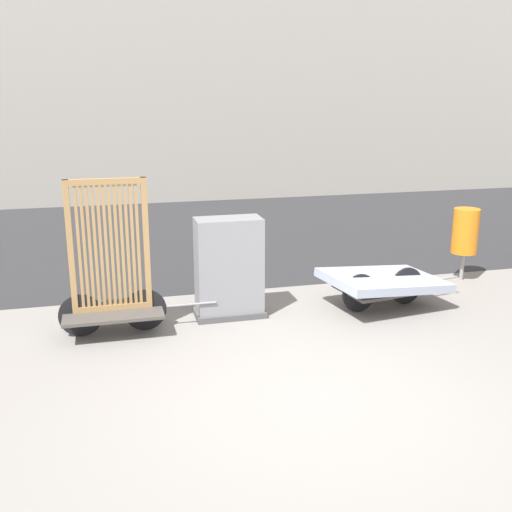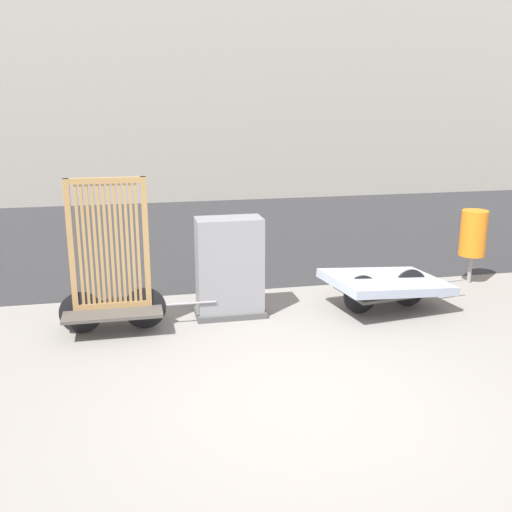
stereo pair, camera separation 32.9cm
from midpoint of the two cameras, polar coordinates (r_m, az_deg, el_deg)
The scene contains 6 objects.
ground_plane at distance 6.05m, azimuth 3.81°, elevation -13.41°, with size 60.00×60.00×0.00m, color gray.
road_strip at distance 12.92m, azimuth -6.55°, elevation 2.13°, with size 56.00×7.99×0.01m.
bike_cart_with_bedframe at distance 7.58m, azimuth -14.80°, elevation -2.17°, with size 1.96×0.79×1.94m.
bike_cart_with_mattress at distance 8.46m, azimuth 11.01°, elevation -2.45°, with size 2.17×1.35×0.53m.
utility_cabinet at distance 7.95m, azimuth -3.78°, elevation -1.43°, with size 0.93×0.50×1.34m.
trash_bin at distance 9.95m, azimuth 18.43°, elevation 2.22°, with size 0.40×0.40×1.16m.
Camera 1 is at (-1.87, -5.00, 2.89)m, focal length 42.00 mm.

